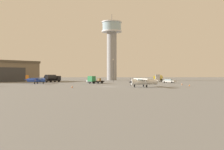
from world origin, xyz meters
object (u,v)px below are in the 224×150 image
(car_white, at_px, (169,81))
(airplane_white, at_px, (145,81))
(traffic_cone_mid_apron, at_px, (72,87))
(car_silver, at_px, (92,81))
(airplane_blue, at_px, (36,80))
(traffic_cone_near_right, at_px, (189,85))
(truck_fuel_tanker_yellow, at_px, (158,78))
(control_tower, at_px, (112,43))
(truck_flatbed_green, at_px, (94,80))
(light_post_west, at_px, (113,68))
(truck_fuel_tanker_black, at_px, (52,78))
(traffic_cone_near_left, at_px, (182,84))

(car_white, bearing_deg, airplane_white, -73.85)
(traffic_cone_mid_apron, bearing_deg, car_silver, 85.20)
(airplane_blue, relative_size, traffic_cone_near_right, 16.88)
(truck_fuel_tanker_yellow, height_order, car_silver, truck_fuel_tanker_yellow)
(control_tower, bearing_deg, airplane_blue, -118.60)
(truck_flatbed_green, xyz_separation_m, car_white, (27.22, 5.11, -0.50))
(light_post_west, bearing_deg, car_silver, -144.10)
(airplane_white, relative_size, car_white, 2.36)
(airplane_blue, bearing_deg, truck_flatbed_green, 13.54)
(car_white, distance_m, traffic_cone_mid_apron, 46.17)
(traffic_cone_mid_apron, bearing_deg, truck_flatbed_green, 81.05)
(truck_fuel_tanker_black, height_order, traffic_cone_near_right, truck_fuel_tanker_black)
(truck_fuel_tanker_black, height_order, traffic_cone_mid_apron, truck_fuel_tanker_black)
(traffic_cone_near_left, height_order, traffic_cone_near_right, traffic_cone_near_right)
(traffic_cone_near_right, bearing_deg, truck_fuel_tanker_black, 140.06)
(traffic_cone_near_right, bearing_deg, traffic_cone_near_left, 87.52)
(control_tower, distance_m, airplane_blue, 60.11)
(truck_fuel_tanker_yellow, bearing_deg, truck_fuel_tanker_black, -57.27)
(truck_flatbed_green, xyz_separation_m, traffic_cone_mid_apron, (-4.48, -28.45, -0.92))
(control_tower, height_order, truck_fuel_tanker_yellow, control_tower)
(truck_flatbed_green, height_order, truck_fuel_tanker_yellow, truck_fuel_tanker_yellow)
(airplane_blue, height_order, truck_flatbed_green, airplane_blue)
(car_silver, xyz_separation_m, traffic_cone_near_right, (27.25, -32.47, -0.45))
(car_white, bearing_deg, traffic_cone_mid_apron, -92.68)
(traffic_cone_near_left, bearing_deg, control_tower, 106.53)
(control_tower, distance_m, car_silver, 42.61)
(airplane_white, relative_size, traffic_cone_mid_apron, 16.76)
(airplane_blue, xyz_separation_m, car_white, (46.53, 6.57, -0.61))
(truck_fuel_tanker_yellow, bearing_deg, car_silver, -47.23)
(truck_fuel_tanker_black, bearing_deg, traffic_cone_near_left, -89.05)
(light_post_west, relative_size, traffic_cone_near_left, 16.43)
(airplane_white, distance_m, truck_fuel_tanker_yellow, 46.67)
(traffic_cone_mid_apron, bearing_deg, control_tower, 80.75)
(control_tower, relative_size, traffic_cone_near_right, 59.63)
(airplane_white, bearing_deg, car_white, -124.69)
(control_tower, xyz_separation_m, truck_flatbed_green, (-8.10, -48.82, -18.38))
(airplane_white, bearing_deg, airplane_blue, -46.97)
(truck_flatbed_green, bearing_deg, car_white, 147.29)
(airplane_white, height_order, traffic_cone_mid_apron, airplane_white)
(car_silver, height_order, traffic_cone_mid_apron, car_silver)
(traffic_cone_mid_apron, bearing_deg, car_white, 46.63)
(traffic_cone_near_right, height_order, traffic_cone_mid_apron, traffic_cone_mid_apron)
(airplane_white, xyz_separation_m, light_post_west, (-5.74, 43.65, 4.10))
(traffic_cone_near_right, bearing_deg, truck_fuel_tanker_yellow, 89.57)
(control_tower, distance_m, truck_fuel_tanker_black, 45.48)
(light_post_west, bearing_deg, truck_fuel_tanker_yellow, 3.26)
(airplane_white, relative_size, truck_fuel_tanker_black, 1.49)
(truck_flatbed_green, distance_m, traffic_cone_near_right, 33.37)
(airplane_blue, distance_m, truck_fuel_tanker_yellow, 50.10)
(airplane_blue, height_order, traffic_cone_near_right, airplane_blue)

